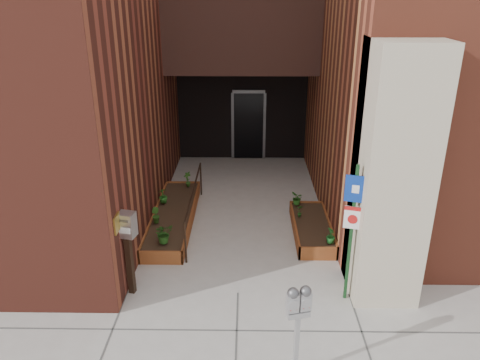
{
  "coord_description": "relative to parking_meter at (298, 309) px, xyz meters",
  "views": [
    {
      "loc": [
        0.14,
        -7.0,
        5.1
      ],
      "look_at": [
        0.01,
        1.8,
        1.46
      ],
      "focal_mm": 35.0,
      "sensor_mm": 36.0,
      "label": 1
    }
  ],
  "objects": [
    {
      "name": "planter_right",
      "position": [
        0.76,
        4.12,
        -1.02
      ],
      "size": [
        0.8,
        2.2,
        0.3
      ],
      "color": "maroon",
      "rests_on": "ground"
    },
    {
      "name": "planter_left",
      "position": [
        -2.39,
        4.62,
        -1.02
      ],
      "size": [
        0.9,
        3.6,
        0.3
      ],
      "color": "maroon",
      "rests_on": "ground"
    },
    {
      "name": "shrub_right_c",
      "position": [
        0.51,
        5.02,
        -0.7
      ],
      "size": [
        0.3,
        0.3,
        0.32
      ],
      "primitive_type": "imported",
      "rotation": [
        0.0,
        0.0,
        4.75
      ],
      "color": "#24601B",
      "rests_on": "planter_right"
    },
    {
      "name": "sign_post",
      "position": [
        1.05,
        1.81,
        0.39
      ],
      "size": [
        0.34,
        0.13,
        2.51
      ],
      "color": "#14391A",
      "rests_on": "ground"
    },
    {
      "name": "shrub_right_b",
      "position": [
        0.51,
        4.38,
        -0.71
      ],
      "size": [
        0.16,
        0.16,
        0.29
      ],
      "primitive_type": "imported",
      "rotation": [
        0.0,
        0.0,
        3.18
      ],
      "color": "#215418",
      "rests_on": "planter_right"
    },
    {
      "name": "ground",
      "position": [
        -0.84,
        1.92,
        -1.16
      ],
      "size": [
        80.0,
        80.0,
        0.0
      ],
      "primitive_type": "plane",
      "color": "#9E9991",
      "rests_on": "ground"
    },
    {
      "name": "shrub_left_a",
      "position": [
        -2.36,
        3.19,
        -0.65
      ],
      "size": [
        0.51,
        0.51,
        0.41
      ],
      "primitive_type": "imported",
      "rotation": [
        0.0,
        0.0,
        0.62
      ],
      "color": "#214F16",
      "rests_on": "planter_left"
    },
    {
      "name": "handrail",
      "position": [
        -1.89,
        4.57,
        -0.41
      ],
      "size": [
        0.04,
        3.34,
        0.9
      ],
      "color": "black",
      "rests_on": "ground"
    },
    {
      "name": "payment_dropbox",
      "position": [
        -2.74,
        1.93,
        -0.01
      ],
      "size": [
        0.36,
        0.3,
        1.59
      ],
      "color": "black",
      "rests_on": "ground"
    },
    {
      "name": "shrub_left_d",
      "position": [
        -2.22,
        6.09,
        -0.66
      ],
      "size": [
        0.29,
        0.29,
        0.39
      ],
      "primitive_type": "imported",
      "rotation": [
        0.0,
        0.0,
        5.53
      ],
      "color": "#2D5F1B",
      "rests_on": "planter_left"
    },
    {
      "name": "parking_meter",
      "position": [
        0.0,
        0.0,
        0.0
      ],
      "size": [
        0.35,
        0.2,
        1.49
      ],
      "color": "#A5A5A7",
      "rests_on": "ground"
    },
    {
      "name": "shrub_left_b",
      "position": [
        -2.69,
        4.06,
        -0.68
      ],
      "size": [
        0.27,
        0.27,
        0.35
      ],
      "primitive_type": "imported",
      "rotation": [
        0.0,
        0.0,
        2.31
      ],
      "color": "#275418",
      "rests_on": "planter_left"
    },
    {
      "name": "shrub_right_a",
      "position": [
        1.01,
        3.22,
        -0.69
      ],
      "size": [
        0.21,
        0.21,
        0.32
      ],
      "primitive_type": "imported",
      "rotation": [
        0.0,
        0.0,
        1.38
      ],
      "color": "#1A5B20",
      "rests_on": "planter_right"
    },
    {
      "name": "shrub_left_c",
      "position": [
        -2.69,
        5.08,
        -0.67
      ],
      "size": [
        0.29,
        0.29,
        0.36
      ],
      "primitive_type": "imported",
      "rotation": [
        0.0,
        0.0,
        3.8
      ],
      "color": "#205919",
      "rests_on": "planter_left"
    }
  ]
}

